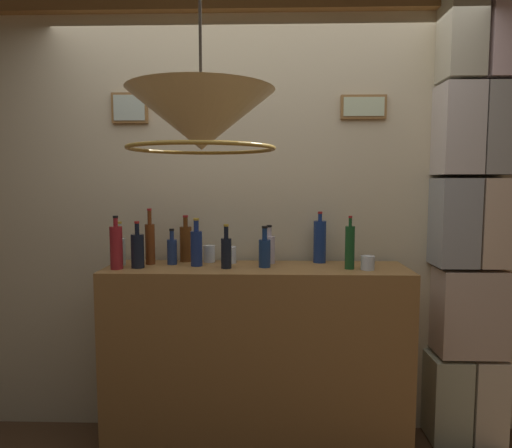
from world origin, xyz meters
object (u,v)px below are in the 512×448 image
Objects in this scene: liquor_bottle_vermouth at (186,243)px; liquor_bottle_vodka at (196,247)px; liquor_bottle_brandy at (269,249)px; glass_tumbler_highball at (368,263)px; liquor_bottle_amaro at (172,251)px; liquor_bottle_port at (350,247)px; glass_tumbler_shot at (209,254)px; liquor_bottle_rum at (138,250)px; liquor_bottle_sherry at (116,247)px; liquor_bottle_bourbon at (119,249)px; liquor_bottle_mezcal at (150,242)px; liquor_bottle_rye at (226,251)px; glass_tumbler_rocks at (230,255)px; liquor_bottle_whiskey at (320,241)px; liquor_bottle_tequila at (265,252)px; pendant_lamp at (201,122)px.

liquor_bottle_vodka is at bearing -58.66° from liquor_bottle_vermouth.
glass_tumbler_highball is at bearing -18.96° from liquor_bottle_brandy.
liquor_bottle_port reaches higher than liquor_bottle_amaro.
glass_tumbler_shot is (0.15, -0.02, -0.06)m from liquor_bottle_vermouth.
liquor_bottle_rum is 2.61× the size of glass_tumbler_shot.
liquor_bottle_rum is 0.43m from glass_tumbler_shot.
liquor_bottle_sherry is 1.39m from glass_tumbler_highball.
liquor_bottle_sherry is 0.87m from liquor_bottle_brandy.
liquor_bottle_bourbon is 2.51× the size of glass_tumbler_shot.
liquor_bottle_rye is at bearing -14.10° from liquor_bottle_mezcal.
liquor_bottle_vermouth is at bearing 170.47° from glass_tumbler_rocks.
liquor_bottle_tequila is at bearing -153.77° from liquor_bottle_whiskey.
liquor_bottle_tequila is at bearing -4.27° from liquor_bottle_vodka.
liquor_bottle_vodka is 0.15m from glass_tumbler_shot.
glass_tumbler_rocks is at bearing 7.91° from liquor_bottle_bourbon.
liquor_bottle_vermouth is 0.81m from liquor_bottle_whiskey.
liquor_bottle_tequila is (-0.47, 0.04, -0.03)m from liquor_bottle_port.
liquor_bottle_vodka is 0.99m from pendant_lamp.
glass_tumbler_shot is at bearing 95.93° from pendant_lamp.
liquor_bottle_mezcal is 0.22m from liquor_bottle_sherry.
glass_tumbler_rocks is (0.61, 0.21, -0.07)m from liquor_bottle_sherry.
liquor_bottle_mezcal reaches higher than liquor_bottle_amaro.
liquor_bottle_bourbon reaches higher than glass_tumbler_highball.
liquor_bottle_vermouth reaches higher than liquor_bottle_brandy.
liquor_bottle_sherry is 0.65m from glass_tumbler_rocks.
liquor_bottle_rum is (0.13, -0.08, 0.01)m from liquor_bottle_bourbon.
liquor_bottle_vodka is at bearing 159.89° from liquor_bottle_rye.
liquor_bottle_rum is (-0.71, -0.04, 0.01)m from liquor_bottle_tequila.
glass_tumbler_shot is (0.48, 0.24, -0.07)m from liquor_bottle_sherry.
pendant_lamp reaches higher than liquor_bottle_brandy.
liquor_bottle_tequila reaches higher than liquor_bottle_brandy.
liquor_bottle_whiskey reaches higher than liquor_bottle_rye.
liquor_bottle_brandy is at bearing 13.84° from liquor_bottle_sherry.
liquor_bottle_tequila is (0.84, -0.04, -0.00)m from liquor_bottle_bourbon.
liquor_bottle_bourbon reaches higher than liquor_bottle_amaro.
liquor_bottle_rye is (0.46, -0.12, -0.03)m from liquor_bottle_mezcal.
pendant_lamp is (0.30, -0.82, 0.63)m from liquor_bottle_amaro.
liquor_bottle_brandy is at bearing 13.31° from liquor_bottle_vodka.
liquor_bottle_mezcal is at bearing -175.31° from liquor_bottle_whiskey.
pendant_lamp is (-0.27, -0.87, 0.63)m from liquor_bottle_brandy.
glass_tumbler_shot is (-0.66, -0.01, -0.08)m from liquor_bottle_whiskey.
pendant_lamp is at bearing -75.40° from liquor_bottle_vermouth.
liquor_bottle_mezcal is 3.35× the size of glass_tumbler_rocks.
liquor_bottle_mezcal reaches higher than liquor_bottle_sherry.
liquor_bottle_whiskey is (0.30, 0.03, 0.04)m from liquor_bottle_brandy.
liquor_bottle_vodka is 0.87m from liquor_bottle_port.
pendant_lamp is (-0.57, -0.90, 0.59)m from liquor_bottle_whiskey.
liquor_bottle_mezcal is at bearing -153.73° from liquor_bottle_vermouth.
glass_tumbler_rocks is (0.33, 0.05, -0.03)m from liquor_bottle_amaro.
liquor_bottle_mezcal reaches higher than liquor_bottle_port.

